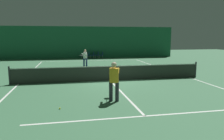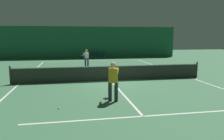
{
  "view_description": "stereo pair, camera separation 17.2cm",
  "coord_description": "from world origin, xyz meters",
  "px_view_note": "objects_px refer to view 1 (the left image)",
  "views": [
    {
      "loc": [
        -2.57,
        -13.34,
        2.75
      ],
      "look_at": [
        -0.28,
        -1.93,
        0.98
      ],
      "focal_mm": 35.0,
      "sensor_mm": 36.0,
      "label": 1
    },
    {
      "loc": [
        -2.4,
        -13.37,
        2.75
      ],
      "look_at": [
        -0.28,
        -1.93,
        0.98
      ],
      "focal_mm": 35.0,
      "sensor_mm": 36.0,
      "label": 2
    }
  ],
  "objects_px": {
    "courtside_chair_1": "(88,55)",
    "courtside_chair_3": "(97,55)",
    "player_far": "(85,57)",
    "courtside_chair_2": "(93,55)",
    "player_near": "(114,78)",
    "courtside_chair_4": "(102,54)",
    "tennis_net": "(110,73)",
    "courtside_chair_0": "(84,55)",
    "tennis_ball": "(60,108)"
  },
  "relations": [
    {
      "from": "courtside_chair_0",
      "to": "courtside_chair_1",
      "type": "height_order",
      "value": "same"
    },
    {
      "from": "tennis_net",
      "to": "player_far",
      "type": "relative_size",
      "value": 7.46
    },
    {
      "from": "player_far",
      "to": "courtside_chair_4",
      "type": "xyz_separation_m",
      "value": [
        2.74,
        7.81,
        -0.45
      ]
    },
    {
      "from": "player_near",
      "to": "tennis_ball",
      "type": "distance_m",
      "value": 2.55
    },
    {
      "from": "player_near",
      "to": "tennis_ball",
      "type": "relative_size",
      "value": 25.82
    },
    {
      "from": "courtside_chair_2",
      "to": "courtside_chair_3",
      "type": "bearing_deg",
      "value": 90.0
    },
    {
      "from": "tennis_net",
      "to": "courtside_chair_0",
      "type": "bearing_deg",
      "value": 92.59
    },
    {
      "from": "player_near",
      "to": "tennis_ball",
      "type": "bearing_deg",
      "value": 121.77
    },
    {
      "from": "player_far",
      "to": "courtside_chair_4",
      "type": "height_order",
      "value": "player_far"
    },
    {
      "from": "player_near",
      "to": "player_far",
      "type": "xyz_separation_m",
      "value": [
        -0.39,
        11.15,
        -0.05
      ]
    },
    {
      "from": "tennis_net",
      "to": "player_far",
      "type": "height_order",
      "value": "player_far"
    },
    {
      "from": "player_near",
      "to": "courtside_chair_2",
      "type": "bearing_deg",
      "value": 11.86
    },
    {
      "from": "player_near",
      "to": "courtside_chair_4",
      "type": "height_order",
      "value": "player_near"
    },
    {
      "from": "tennis_net",
      "to": "courtside_chair_1",
      "type": "xyz_separation_m",
      "value": [
        -0.08,
        14.57,
        -0.03
      ]
    },
    {
      "from": "player_far",
      "to": "courtside_chair_3",
      "type": "distance_m",
      "value": 8.11
    },
    {
      "from": "courtside_chair_0",
      "to": "courtside_chair_2",
      "type": "bearing_deg",
      "value": 90.0
    },
    {
      "from": "player_far",
      "to": "courtside_chair_2",
      "type": "xyz_separation_m",
      "value": [
        1.58,
        7.81,
        -0.45
      ]
    },
    {
      "from": "tennis_net",
      "to": "courtside_chair_1",
      "type": "bearing_deg",
      "value": 90.3
    },
    {
      "from": "courtside_chair_4",
      "to": "player_far",
      "type": "bearing_deg",
      "value": -19.35
    },
    {
      "from": "player_near",
      "to": "courtside_chair_0",
      "type": "bearing_deg",
      "value": 15.38
    },
    {
      "from": "courtside_chair_2",
      "to": "player_far",
      "type": "bearing_deg",
      "value": -11.41
    },
    {
      "from": "courtside_chair_0",
      "to": "courtside_chair_4",
      "type": "xyz_separation_m",
      "value": [
        2.33,
        0.0,
        0.0
      ]
    },
    {
      "from": "player_near",
      "to": "courtside_chair_0",
      "type": "height_order",
      "value": "player_near"
    },
    {
      "from": "player_far",
      "to": "courtside_chair_4",
      "type": "relative_size",
      "value": 1.91
    },
    {
      "from": "courtside_chair_2",
      "to": "courtside_chair_4",
      "type": "relative_size",
      "value": 1.0
    },
    {
      "from": "courtside_chair_1",
      "to": "courtside_chair_3",
      "type": "bearing_deg",
      "value": 90.0
    },
    {
      "from": "player_near",
      "to": "courtside_chair_3",
      "type": "bearing_deg",
      "value": 10.11
    },
    {
      "from": "player_far",
      "to": "tennis_ball",
      "type": "height_order",
      "value": "player_far"
    },
    {
      "from": "player_far",
      "to": "courtside_chair_3",
      "type": "height_order",
      "value": "player_far"
    },
    {
      "from": "tennis_net",
      "to": "courtside_chair_0",
      "type": "relative_size",
      "value": 14.29
    },
    {
      "from": "player_far",
      "to": "tennis_ball",
      "type": "bearing_deg",
      "value": 15.38
    },
    {
      "from": "player_near",
      "to": "courtside_chair_1",
      "type": "distance_m",
      "value": 18.97
    },
    {
      "from": "courtside_chair_2",
      "to": "courtside_chair_1",
      "type": "bearing_deg",
      "value": -90.0
    },
    {
      "from": "courtside_chair_3",
      "to": "tennis_ball",
      "type": "bearing_deg",
      "value": -11.63
    },
    {
      "from": "tennis_net",
      "to": "player_near",
      "type": "bearing_deg",
      "value": -98.83
    },
    {
      "from": "player_near",
      "to": "courtside_chair_0",
      "type": "relative_size",
      "value": 2.03
    },
    {
      "from": "player_near",
      "to": "courtside_chair_3",
      "type": "height_order",
      "value": "player_near"
    },
    {
      "from": "courtside_chair_0",
      "to": "courtside_chair_3",
      "type": "xyz_separation_m",
      "value": [
        1.75,
        0.0,
        0.0
      ]
    },
    {
      "from": "tennis_net",
      "to": "courtside_chair_4",
      "type": "xyz_separation_m",
      "value": [
        1.67,
        14.57,
        -0.03
      ]
    },
    {
      "from": "player_far",
      "to": "courtside_chair_0",
      "type": "distance_m",
      "value": 7.83
    },
    {
      "from": "courtside_chair_0",
      "to": "tennis_net",
      "type": "bearing_deg",
      "value": 2.59
    },
    {
      "from": "player_far",
      "to": "tennis_ball",
      "type": "distance_m",
      "value": 12.0
    },
    {
      "from": "courtside_chair_0",
      "to": "courtside_chair_4",
      "type": "height_order",
      "value": "same"
    },
    {
      "from": "courtside_chair_2",
      "to": "tennis_net",
      "type": "bearing_deg",
      "value": -1.99
    },
    {
      "from": "courtside_chair_3",
      "to": "courtside_chair_4",
      "type": "distance_m",
      "value": 0.58
    },
    {
      "from": "tennis_ball",
      "to": "tennis_net",
      "type": "bearing_deg",
      "value": 59.74
    },
    {
      "from": "courtside_chair_1",
      "to": "tennis_ball",
      "type": "distance_m",
      "value": 19.84
    },
    {
      "from": "player_near",
      "to": "courtside_chair_3",
      "type": "relative_size",
      "value": 2.03
    },
    {
      "from": "tennis_net",
      "to": "player_far",
      "type": "xyz_separation_m",
      "value": [
        -1.07,
        6.76,
        0.43
      ]
    },
    {
      "from": "courtside_chair_4",
      "to": "player_near",
      "type": "bearing_deg",
      "value": -7.08
    }
  ]
}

